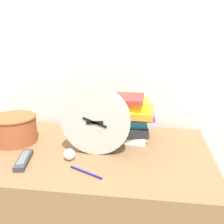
{
  "coord_description": "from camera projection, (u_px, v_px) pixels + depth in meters",
  "views": [
    {
      "loc": [
        0.33,
        -0.7,
        1.28
      ],
      "look_at": [
        0.19,
        0.38,
        0.93
      ],
      "focal_mm": 42.0,
      "sensor_mm": 36.0,
      "label": 1
    }
  ],
  "objects": [
    {
      "name": "basket",
      "position": [
        15.0,
        128.0,
        1.21
      ],
      "size": [
        0.2,
        0.2,
        0.13
      ],
      "color": "#994C28",
      "rests_on": "desk"
    },
    {
      "name": "desk_clock",
      "position": [
        95.0,
        121.0,
        1.08
      ],
      "size": [
        0.29,
        0.04,
        0.29
      ],
      "color": "#B7B2A8",
      "rests_on": "desk"
    },
    {
      "name": "tv_remote",
      "position": [
        24.0,
        160.0,
        1.04
      ],
      "size": [
        0.07,
        0.16,
        0.02
      ],
      "color": "#333338",
      "rests_on": "desk"
    },
    {
      "name": "book_stack",
      "position": [
        126.0,
        118.0,
        1.23
      ],
      "size": [
        0.27,
        0.2,
        0.21
      ],
      "color": "white",
      "rests_on": "desk"
    },
    {
      "name": "crumpled_paper_ball",
      "position": [
        69.0,
        154.0,
        1.06
      ],
      "size": [
        0.05,
        0.05,
        0.05
      ],
      "color": "white",
      "rests_on": "desk"
    },
    {
      "name": "wall_back",
      "position": [
        85.0,
        43.0,
        1.39
      ],
      "size": [
        6.0,
        0.04,
        2.4
      ],
      "color": "silver",
      "rests_on": "ground_plane"
    },
    {
      "name": "desk",
      "position": [
        72.0,
        220.0,
        1.28
      ],
      "size": [
        1.24,
        0.63,
        0.77
      ],
      "color": "brown",
      "rests_on": "ground_plane"
    },
    {
      "name": "pen",
      "position": [
        86.0,
        172.0,
        0.96
      ],
      "size": [
        0.14,
        0.07,
        0.01
      ],
      "color": "navy",
      "rests_on": "desk"
    }
  ]
}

